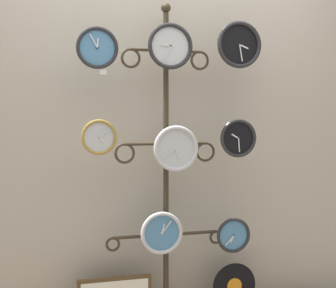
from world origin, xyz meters
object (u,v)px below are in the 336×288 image
(clock_top_left, at_px, (97,48))
(clock_middle_right, at_px, (238,138))
(vinyl_record, at_px, (234,286))
(clock_middle_center, at_px, (176,149))
(clock_top_center, at_px, (170,46))
(clock_top_right, at_px, (239,45))
(clock_bottom_right, at_px, (233,235))
(display_stand, at_px, (166,216))
(clock_bottom_center, at_px, (162,233))
(clock_middle_left, at_px, (99,137))

(clock_top_left, bearing_deg, clock_middle_right, -1.03)
(clock_top_left, distance_m, vinyl_record, 1.72)
(clock_middle_center, bearing_deg, clock_top_center, -153.68)
(clock_top_right, xyz_separation_m, clock_middle_center, (-0.40, 0.03, -0.64))
(clock_middle_right, relative_size, clock_bottom_right, 1.08)
(display_stand, distance_m, clock_top_left, 1.11)
(clock_middle_right, height_order, vinyl_record, clock_middle_right)
(clock_middle_center, height_order, clock_bottom_center, clock_middle_center)
(display_stand, relative_size, vinyl_record, 6.80)
(display_stand, height_order, clock_top_left, display_stand)
(display_stand, height_order, clock_middle_left, display_stand)
(clock_top_left, bearing_deg, clock_top_center, -1.01)
(display_stand, bearing_deg, vinyl_record, -6.72)
(clock_middle_center, bearing_deg, clock_top_right, -4.20)
(clock_bottom_right, bearing_deg, clock_middle_left, 178.69)
(display_stand, bearing_deg, clock_top_right, -13.78)
(display_stand, xyz_separation_m, clock_middle_left, (-0.43, -0.09, 0.50))
(display_stand, xyz_separation_m, clock_middle_center, (0.04, -0.08, 0.43))
(clock_top_center, distance_m, clock_top_right, 0.44)
(clock_middle_right, bearing_deg, vinyl_record, 83.43)
(display_stand, height_order, clock_top_right, display_stand)
(clock_middle_right, bearing_deg, clock_bottom_center, 176.53)
(clock_top_center, distance_m, vinyl_record, 1.57)
(clock_middle_right, relative_size, vinyl_record, 0.82)
(clock_top_center, bearing_deg, clock_middle_right, -1.05)
(clock_middle_center, distance_m, clock_middle_right, 0.40)
(clock_top_center, xyz_separation_m, clock_top_right, (0.44, -0.01, 0.03))
(clock_top_center, bearing_deg, clock_bottom_right, -1.48)
(clock_bottom_center, bearing_deg, clock_middle_center, -0.52)
(clock_middle_right, bearing_deg, clock_top_left, 178.97)
(clock_middle_left, height_order, clock_middle_center, clock_middle_left)
(clock_middle_left, height_order, clock_bottom_right, clock_middle_left)
(clock_middle_left, bearing_deg, clock_top_left, -172.10)
(clock_middle_right, distance_m, vinyl_record, 0.96)
(vinyl_record, bearing_deg, clock_top_left, -177.43)
(clock_middle_right, bearing_deg, clock_middle_center, 175.86)
(clock_top_left, xyz_separation_m, clock_middle_left, (0.01, 0.00, -0.51))
(clock_top_center, height_order, clock_middle_right, clock_top_center)
(vinyl_record, bearing_deg, clock_middle_left, -177.47)
(display_stand, relative_size, clock_bottom_right, 8.91)
(clock_top_center, height_order, vinyl_record, clock_top_center)
(clock_top_left, xyz_separation_m, clock_top_center, (0.43, -0.01, 0.03))
(clock_top_right, relative_size, clock_middle_left, 1.40)
(clock_top_left, bearing_deg, clock_middle_left, 7.90)
(clock_top_right, xyz_separation_m, clock_middle_left, (-0.86, 0.02, -0.56))
(clock_middle_left, height_order, clock_bottom_center, clock_middle_left)
(clock_top_center, distance_m, clock_bottom_center, 1.13)
(clock_middle_center, bearing_deg, clock_middle_right, -4.14)
(display_stand, xyz_separation_m, clock_bottom_right, (0.41, -0.11, -0.12))
(clock_bottom_center, bearing_deg, clock_middle_left, -178.04)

